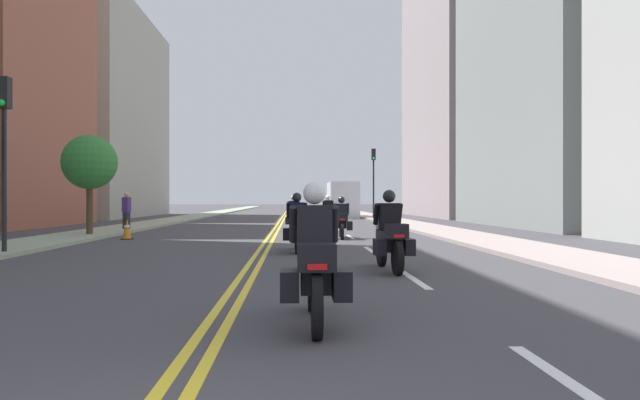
# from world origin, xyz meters

# --- Properties ---
(ground_plane) EXTENTS (264.00, 264.00, 0.00)m
(ground_plane) POSITION_xyz_m (0.00, 48.00, 0.00)
(ground_plane) COLOR #413E43
(sidewalk_left) EXTENTS (2.47, 144.00, 0.12)m
(sidewalk_left) POSITION_xyz_m (-7.31, 48.00, 0.06)
(sidewalk_left) COLOR #97A288
(sidewalk_left) RESTS_ON ground
(sidewalk_right) EXTENTS (2.47, 144.00, 0.12)m
(sidewalk_right) POSITION_xyz_m (7.31, 48.00, 0.06)
(sidewalk_right) COLOR #A2918D
(sidewalk_right) RESTS_ON ground
(centreline_yellow_inner) EXTENTS (0.12, 132.00, 0.01)m
(centreline_yellow_inner) POSITION_xyz_m (-0.12, 48.00, 0.00)
(centreline_yellow_inner) COLOR yellow
(centreline_yellow_inner) RESTS_ON ground
(centreline_yellow_outer) EXTENTS (0.12, 132.00, 0.01)m
(centreline_yellow_outer) POSITION_xyz_m (0.12, 48.00, 0.00)
(centreline_yellow_outer) COLOR yellow
(centreline_yellow_outer) RESTS_ON ground
(lane_dashes_white) EXTENTS (0.14, 56.40, 0.01)m
(lane_dashes_white) POSITION_xyz_m (3.04, 29.00, 0.00)
(lane_dashes_white) COLOR silver
(lane_dashes_white) RESTS_ON ground
(building_left_2) EXTENTS (7.92, 19.11, 17.19)m
(building_left_2) POSITION_xyz_m (-15.72, 47.83, 8.59)
(building_left_2) COLOR #9E9D8E
(building_left_2) RESTS_ON ground
(building_right_2) EXTENTS (7.42, 18.15, 24.22)m
(building_right_2) POSITION_xyz_m (15.47, 47.38, 12.11)
(building_right_2) COLOR #A19395
(building_right_2) RESTS_ON ground
(motorcycle_0) EXTENTS (0.76, 2.22, 1.64)m
(motorcycle_0) POSITION_xyz_m (1.12, 4.24, 0.67)
(motorcycle_0) COLOR black
(motorcycle_0) RESTS_ON ground
(motorcycle_1) EXTENTS (0.78, 2.21, 1.63)m
(motorcycle_1) POSITION_xyz_m (2.81, 9.23, 0.67)
(motorcycle_1) COLOR black
(motorcycle_1) RESTS_ON ground
(motorcycle_2) EXTENTS (0.76, 2.30, 1.63)m
(motorcycle_2) POSITION_xyz_m (0.96, 13.68, 0.67)
(motorcycle_2) COLOR black
(motorcycle_2) RESTS_ON ground
(motorcycle_3) EXTENTS (0.78, 2.23, 1.56)m
(motorcycle_3) POSITION_xyz_m (2.63, 19.14, 0.64)
(motorcycle_3) COLOR black
(motorcycle_3) RESTS_ON ground
(motorcycle_4) EXTENTS (0.76, 2.15, 1.65)m
(motorcycle_4) POSITION_xyz_m (0.86, 23.95, 0.67)
(motorcycle_4) COLOR black
(motorcycle_4) RESTS_ON ground
(motorcycle_5) EXTENTS (0.77, 2.27, 1.68)m
(motorcycle_5) POSITION_xyz_m (2.66, 28.26, 0.67)
(motorcycle_5) COLOR black
(motorcycle_5) RESTS_ON ground
(traffic_cone_0) EXTENTS (0.38, 0.38, 0.74)m
(traffic_cone_0) POSITION_xyz_m (-5.16, 19.01, 0.37)
(traffic_cone_0) COLOR black
(traffic_cone_0) RESTS_ON ground
(traffic_light_near) EXTENTS (0.28, 0.38, 4.55)m
(traffic_light_near) POSITION_xyz_m (-6.47, 12.77, 3.14)
(traffic_light_near) COLOR black
(traffic_light_near) RESTS_ON ground
(traffic_light_far) EXTENTS (0.28, 0.38, 5.04)m
(traffic_light_far) POSITION_xyz_m (6.47, 38.72, 3.44)
(traffic_light_far) COLOR black
(traffic_light_far) RESTS_ON ground
(pedestrian_0) EXTENTS (0.42, 0.37, 1.78)m
(pedestrian_0) POSITION_xyz_m (-6.68, 24.29, 0.92)
(pedestrian_0) COLOR #272731
(pedestrian_0) RESTS_ON ground
(street_tree_1) EXTENTS (2.08, 2.08, 3.92)m
(street_tree_1) POSITION_xyz_m (-6.98, 20.42, 2.85)
(street_tree_1) COLOR #4A3623
(street_tree_1) RESTS_ON ground
(parked_truck) EXTENTS (2.20, 6.50, 2.80)m
(parked_truck) POSITION_xyz_m (4.67, 44.09, 1.27)
(parked_truck) COLOR #B7B8D0
(parked_truck) RESTS_ON ground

